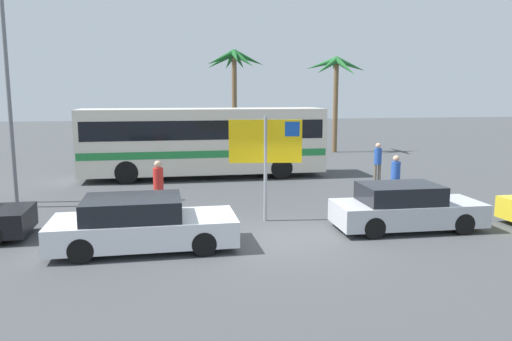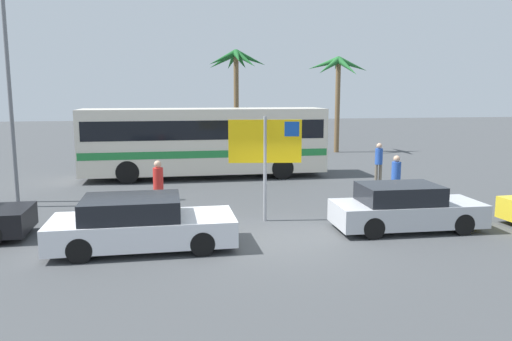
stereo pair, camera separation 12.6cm
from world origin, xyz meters
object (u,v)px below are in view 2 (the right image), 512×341
car_silver (405,208)px  bus_front_coach (205,139)px  ferry_sign (267,145)px  pedestrian_crossing_lot (158,183)px  pedestrian_near_sign (396,175)px  pedestrian_by_bus (379,160)px  car_white (140,224)px

car_silver → bus_front_coach: bearing=117.6°
ferry_sign → car_silver: size_ratio=0.76×
pedestrian_crossing_lot → pedestrian_near_sign: size_ratio=1.04×
bus_front_coach → pedestrian_by_bus: bus_front_coach is taller
pedestrian_by_bus → pedestrian_crossing_lot: bearing=-58.8°
car_white → pedestrian_by_bus: bearing=37.3°
car_white → car_silver: same height
bus_front_coach → pedestrian_near_sign: 9.23m
pedestrian_crossing_lot → pedestrian_by_bus: (9.20, 4.09, -0.01)m
pedestrian_by_bus → pedestrian_near_sign: pedestrian_by_bus is taller
bus_front_coach → car_silver: bearing=-63.6°
ferry_sign → car_silver: (3.70, -1.67, -1.69)m
pedestrian_crossing_lot → pedestrian_near_sign: (8.21, 0.36, -0.05)m
bus_front_coach → ferry_sign: size_ratio=3.45×
ferry_sign → pedestrian_near_sign: bearing=25.4°
car_silver → pedestrian_crossing_lot: 7.53m
car_silver → pedestrian_crossing_lot: pedestrian_crossing_lot is taller
ferry_sign → car_silver: 4.40m
pedestrian_by_bus → ferry_sign: bearing=-41.1°
ferry_sign → pedestrian_crossing_lot: ferry_sign is taller
ferry_sign → car_silver: bearing=-16.3°
bus_front_coach → ferry_sign: 8.45m
bus_front_coach → ferry_sign: bearing=-81.4°
ferry_sign → car_white: (-3.66, -2.13, -1.69)m
bus_front_coach → pedestrian_by_bus: (7.20, -3.06, -0.73)m
car_silver → pedestrian_crossing_lot: size_ratio=2.37×
ferry_sign → pedestrian_near_sign: (4.95, 1.55, -1.31)m
pedestrian_crossing_lot → car_white: bearing=64.5°
car_white → car_silver: 7.37m
ferry_sign → car_white: ferry_sign is taller
ferry_sign → pedestrian_by_bus: ferry_sign is taller
ferry_sign → car_white: 4.56m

